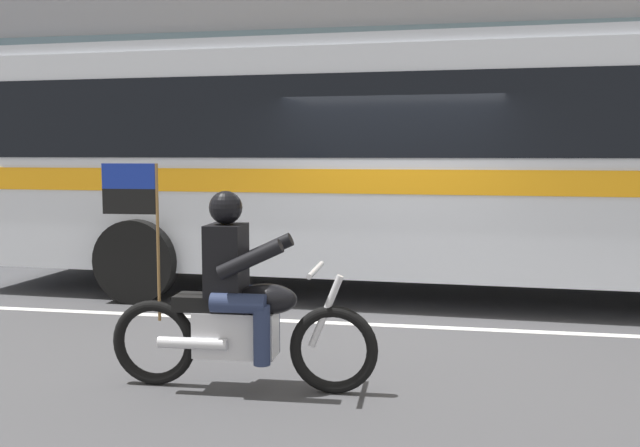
% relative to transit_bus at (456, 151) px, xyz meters
% --- Properties ---
extents(ground_plane, '(60.00, 60.00, 0.00)m').
position_rel_transit_bus_xyz_m(ground_plane, '(-0.74, -1.19, -1.88)').
color(ground_plane, '#3D3D3F').
extents(sidewalk_curb, '(28.00, 3.80, 0.15)m').
position_rel_transit_bus_xyz_m(sidewalk_curb, '(-0.74, 3.91, -1.81)').
color(sidewalk_curb, '#B7B2A8').
rests_on(sidewalk_curb, ground_plane).
extents(lane_center_stripe, '(26.60, 0.14, 0.01)m').
position_rel_transit_bus_xyz_m(lane_center_stripe, '(-0.74, -1.79, -1.88)').
color(lane_center_stripe, silver).
rests_on(lane_center_stripe, ground_plane).
extents(transit_bus, '(12.59, 3.06, 3.22)m').
position_rel_transit_bus_xyz_m(transit_bus, '(0.00, 0.00, 0.00)').
color(transit_bus, silver).
rests_on(transit_bus, ground_plane).
extents(motorcycle_with_rider, '(2.20, 0.64, 1.78)m').
position_rel_transit_bus_xyz_m(motorcycle_with_rider, '(-1.65, -4.09, -1.22)').
color(motorcycle_with_rider, black).
rests_on(motorcycle_with_rider, ground_plane).
extents(fire_hydrant, '(0.22, 0.30, 0.75)m').
position_rel_transit_bus_xyz_m(fire_hydrant, '(-3.77, 2.51, -1.37)').
color(fire_hydrant, gold).
rests_on(fire_hydrant, sidewalk_curb).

